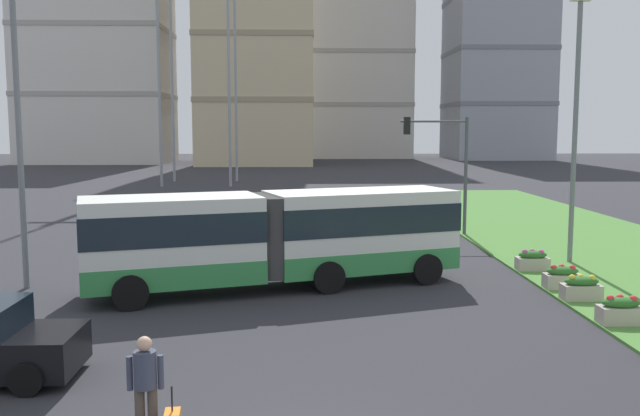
{
  "coord_description": "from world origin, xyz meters",
  "views": [
    {
      "loc": [
        0.17,
        -9.45,
        4.98
      ],
      "look_at": [
        0.84,
        14.5,
        2.2
      ],
      "focal_mm": 38.14,
      "sensor_mm": 36.0,
      "label": 1
    }
  ],
  "objects_px": {
    "flower_planter_3": "(581,288)",
    "streetlight_median": "(576,120)",
    "flower_planter_4": "(562,277)",
    "traffic_light_far_right": "(444,155)",
    "flower_planter_2": "(621,310)",
    "flower_planter_5": "(532,260)",
    "apartment_tower_west": "(96,33)",
    "apartment_tower_centre": "(347,7)",
    "apartment_tower_eastcentre": "(498,28)",
    "car_grey_wagon": "(171,219)",
    "streetlight_left": "(18,118)",
    "apartment_tower_westcentre": "(256,12)",
    "articulated_bus": "(277,236)",
    "pedestrian_crossing": "(145,382)"
  },
  "relations": [
    {
      "from": "pedestrian_crossing",
      "to": "flower_planter_4",
      "type": "bearing_deg",
      "value": 43.36
    },
    {
      "from": "flower_planter_2",
      "to": "apartment_tower_eastcentre",
      "type": "xyz_separation_m",
      "value": [
        24.88,
        98.48,
        21.42
      ]
    },
    {
      "from": "flower_planter_3",
      "to": "apartment_tower_centre",
      "type": "distance_m",
      "value": 107.21
    },
    {
      "from": "car_grey_wagon",
      "to": "streetlight_median",
      "type": "height_order",
      "value": "streetlight_median"
    },
    {
      "from": "flower_planter_3",
      "to": "streetlight_median",
      "type": "distance_m",
      "value": 7.68
    },
    {
      "from": "pedestrian_crossing",
      "to": "traffic_light_far_right",
      "type": "bearing_deg",
      "value": 66.48
    },
    {
      "from": "flower_planter_2",
      "to": "flower_planter_5",
      "type": "distance_m",
      "value": 6.6
    },
    {
      "from": "articulated_bus",
      "to": "flower_planter_3",
      "type": "bearing_deg",
      "value": -13.05
    },
    {
      "from": "traffic_light_far_right",
      "to": "flower_planter_3",
      "type": "bearing_deg",
      "value": -83.42
    },
    {
      "from": "car_grey_wagon",
      "to": "flower_planter_3",
      "type": "relative_size",
      "value": 4.01
    },
    {
      "from": "apartment_tower_west",
      "to": "flower_planter_3",
      "type": "bearing_deg",
      "value": -65.61
    },
    {
      "from": "articulated_bus",
      "to": "flower_planter_3",
      "type": "height_order",
      "value": "articulated_bus"
    },
    {
      "from": "car_grey_wagon",
      "to": "streetlight_median",
      "type": "relative_size",
      "value": 0.45
    },
    {
      "from": "car_grey_wagon",
      "to": "apartment_tower_eastcentre",
      "type": "distance_m",
      "value": 94.03
    },
    {
      "from": "flower_planter_4",
      "to": "apartment_tower_eastcentre",
      "type": "distance_m",
      "value": 100.14
    },
    {
      "from": "flower_planter_4",
      "to": "apartment_tower_eastcentre",
      "type": "height_order",
      "value": "apartment_tower_eastcentre"
    },
    {
      "from": "flower_planter_3",
      "to": "streetlight_left",
      "type": "bearing_deg",
      "value": 172.39
    },
    {
      "from": "flower_planter_5",
      "to": "streetlight_median",
      "type": "relative_size",
      "value": 0.11
    },
    {
      "from": "flower_planter_2",
      "to": "flower_planter_4",
      "type": "xyz_separation_m",
      "value": [
        0.0,
        3.87,
        0.0
      ]
    },
    {
      "from": "apartment_tower_westcentre",
      "to": "flower_planter_4",
      "type": "bearing_deg",
      "value": -79.58
    },
    {
      "from": "streetlight_median",
      "to": "apartment_tower_centre",
      "type": "relative_size",
      "value": 0.18
    },
    {
      "from": "traffic_light_far_right",
      "to": "streetlight_median",
      "type": "relative_size",
      "value": 0.57
    },
    {
      "from": "apartment_tower_westcentre",
      "to": "apartment_tower_eastcentre",
      "type": "height_order",
      "value": "apartment_tower_eastcentre"
    },
    {
      "from": "streetlight_left",
      "to": "apartment_tower_westcentre",
      "type": "relative_size",
      "value": 0.23
    },
    {
      "from": "flower_planter_4",
      "to": "apartment_tower_west",
      "type": "xyz_separation_m",
      "value": [
        -38.27,
        82.98,
        18.75
      ]
    },
    {
      "from": "flower_planter_3",
      "to": "streetlight_median",
      "type": "height_order",
      "value": "streetlight_median"
    },
    {
      "from": "pedestrian_crossing",
      "to": "flower_planter_4",
      "type": "distance_m",
      "value": 14.56
    },
    {
      "from": "apartment_tower_eastcentre",
      "to": "streetlight_median",
      "type": "bearing_deg",
      "value": -104.25
    },
    {
      "from": "flower_planter_4",
      "to": "traffic_light_far_right",
      "type": "relative_size",
      "value": 0.2
    },
    {
      "from": "flower_planter_4",
      "to": "streetlight_left",
      "type": "bearing_deg",
      "value": 177.25
    },
    {
      "from": "apartment_tower_westcentre",
      "to": "apartment_tower_west",
      "type": "bearing_deg",
      "value": 169.0
    },
    {
      "from": "flower_planter_4",
      "to": "apartment_tower_eastcentre",
      "type": "bearing_deg",
      "value": 75.27
    },
    {
      "from": "pedestrian_crossing",
      "to": "flower_planter_2",
      "type": "distance_m",
      "value": 12.23
    },
    {
      "from": "car_grey_wagon",
      "to": "flower_planter_5",
      "type": "relative_size",
      "value": 4.01
    },
    {
      "from": "car_grey_wagon",
      "to": "apartment_tower_centre",
      "type": "xyz_separation_m",
      "value": [
        14.49,
        90.78,
        25.74
      ]
    },
    {
      "from": "flower_planter_3",
      "to": "flower_planter_4",
      "type": "distance_m",
      "value": 1.44
    },
    {
      "from": "flower_planter_2",
      "to": "apartment_tower_westcentre",
      "type": "distance_m",
      "value": 86.06
    },
    {
      "from": "traffic_light_far_right",
      "to": "apartment_tower_eastcentre",
      "type": "distance_m",
      "value": 89.48
    },
    {
      "from": "car_grey_wagon",
      "to": "flower_planter_2",
      "type": "height_order",
      "value": "car_grey_wagon"
    },
    {
      "from": "flower_planter_2",
      "to": "apartment_tower_west",
      "type": "bearing_deg",
      "value": 113.78
    },
    {
      "from": "streetlight_median",
      "to": "pedestrian_crossing",
      "type": "bearing_deg",
      "value": -131.38
    },
    {
      "from": "flower_planter_2",
      "to": "apartment_tower_eastcentre",
      "type": "relative_size",
      "value": 0.03
    },
    {
      "from": "articulated_bus",
      "to": "apartment_tower_westcentre",
      "type": "distance_m",
      "value": 80.39
    },
    {
      "from": "car_grey_wagon",
      "to": "apartment_tower_west",
      "type": "xyz_separation_m",
      "value": [
        -23.96,
        71.2,
        18.42
      ]
    },
    {
      "from": "traffic_light_far_right",
      "to": "streetlight_median",
      "type": "xyz_separation_m",
      "value": [
        3.34,
        -6.84,
        1.5
      ]
    },
    {
      "from": "car_grey_wagon",
      "to": "flower_planter_4",
      "type": "xyz_separation_m",
      "value": [
        14.3,
        -11.78,
        -0.33
      ]
    },
    {
      "from": "traffic_light_far_right",
      "to": "apartment_tower_eastcentre",
      "type": "bearing_deg",
      "value": 72.53
    },
    {
      "from": "flower_planter_4",
      "to": "apartment_tower_west",
      "type": "distance_m",
      "value": 93.28
    },
    {
      "from": "flower_planter_2",
      "to": "apartment_tower_centre",
      "type": "distance_m",
      "value": 109.57
    },
    {
      "from": "articulated_bus",
      "to": "flower_planter_2",
      "type": "height_order",
      "value": "articulated_bus"
    }
  ]
}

